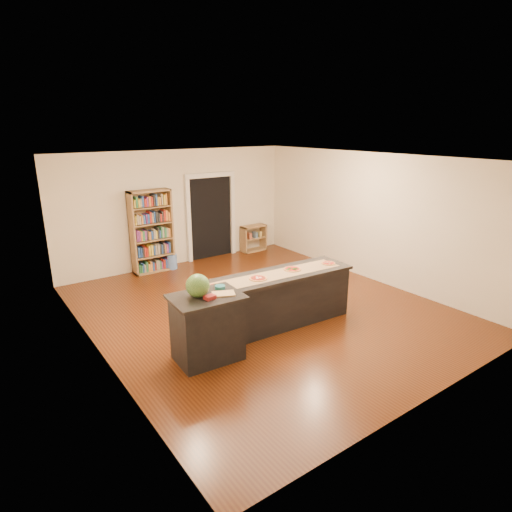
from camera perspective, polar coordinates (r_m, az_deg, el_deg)
room at (r=7.74m, az=0.86°, el=2.48°), size 6.00×7.00×2.80m
doorway at (r=11.10m, az=-6.05°, el=5.83°), size 1.40×0.09×2.21m
kitchen_island at (r=7.41m, az=2.59°, el=-5.82°), size 2.83×0.77×0.93m
side_counter at (r=6.40m, az=-6.51°, el=-9.43°), size 1.02×0.74×1.01m
bookshelf at (r=10.28m, az=-13.73°, el=3.19°), size 0.97×0.34×1.94m
low_shelf at (r=11.80m, az=-0.34°, el=2.39°), size 0.72×0.31×0.72m
waste_bin at (r=10.56m, az=-11.13°, el=-0.74°), size 0.24×0.24×0.35m
kraft_paper at (r=7.22m, az=2.74°, el=-2.48°), size 2.48×0.59×0.00m
watermelon at (r=6.11m, az=-7.78°, el=-3.95°), size 0.34×0.34×0.34m
cutting_board at (r=6.21m, az=-4.36°, el=-5.04°), size 0.38×0.33×0.02m
package_red at (r=6.07m, az=-6.17°, el=-5.48°), size 0.17×0.14×0.06m
package_teal at (r=6.40m, az=-4.82°, el=-4.20°), size 0.15×0.15×0.06m
pizza_a at (r=6.67m, az=-5.26°, el=-4.13°), size 0.32×0.32×0.02m
pizza_b at (r=7.01m, az=0.28°, el=-2.98°), size 0.30×0.30×0.02m
pizza_c at (r=7.48m, az=4.85°, el=-1.75°), size 0.30×0.30×0.02m
pizza_d at (r=7.87m, az=9.62°, el=-0.95°), size 0.27×0.27×0.02m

